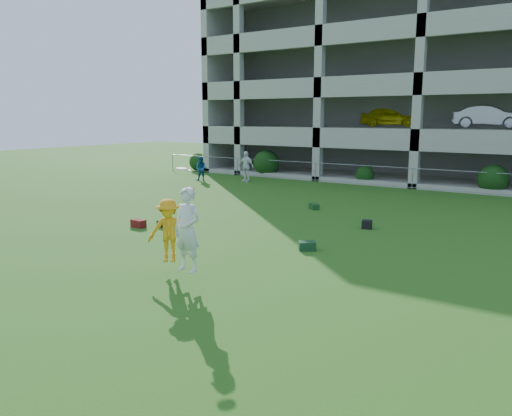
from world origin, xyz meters
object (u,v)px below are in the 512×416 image
Objects in this scene: bystander_b at (246,166)px; parking_garage at (455,86)px; bystander_a at (201,169)px; crate_d at (367,224)px; frisbee_contest at (176,230)px.

bystander_b is 15.54m from parking_garage.
parking_garage is at bearing 51.57° from bystander_b.
parking_garage reaches higher than bystander_a.
crate_d is (11.17, -8.35, -0.79)m from bystander_b.
parking_garage is (9.52, 11.19, 5.08)m from bystander_b.
parking_garage reaches higher than crate_d.
bystander_b is at bearing -130.41° from parking_garage.
parking_garage is at bearing 89.56° from frisbee_contest.
frisbee_contest reaches higher than crate_d.
bystander_b is at bearing 143.22° from crate_d.
bystander_a is 0.62× the size of frisbee_contest.
frisbee_contest reaches higher than bystander_a.
bystander_b is 18.78m from frisbee_contest.
crate_d is at bearing -34.80° from bystander_b.
bystander_a is 0.81× the size of bystander_b.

